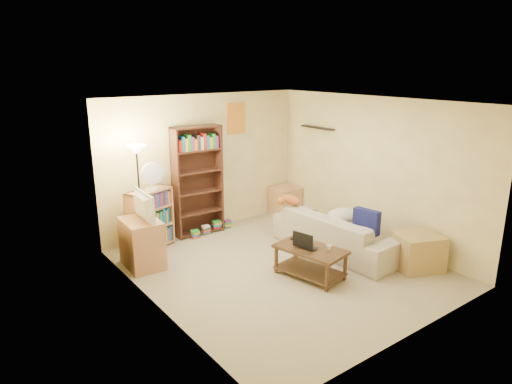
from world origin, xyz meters
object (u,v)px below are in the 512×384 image
laptop (308,246)px  desk_fan (152,176)px  mug (329,248)px  sofa (337,232)px  side_table (285,201)px  short_bookshelf (150,220)px  coffee_table (310,258)px  tv_stand (142,243)px  end_cabinet (418,252)px  floor_lamp (138,169)px  tabby_cat (289,200)px  tall_bookshelf (198,178)px  television (139,206)px

laptop → desk_fan: (-1.37, 2.26, 0.80)m
mug → sofa: bearing=36.9°
side_table → sofa: bearing=-105.5°
short_bookshelf → coffee_table: bearing=-79.8°
tv_stand → end_cabinet: (3.31, -2.56, -0.10)m
floor_lamp → coffee_table: bearing=-52.1°
mug → desk_fan: (-1.50, 2.53, 0.77)m
tabby_cat → end_cabinet: (0.81, -2.05, -0.47)m
sofa → tv_stand: 3.14m
laptop → tv_stand: (-1.83, 1.73, -0.09)m
side_table → tv_stand: bearing=-169.3°
coffee_table → end_cabinet: end_cabinet is taller
short_bookshelf → desk_fan: size_ratio=2.22×
laptop → mug: size_ratio=3.68×
sofa → laptop: bearing=107.5°
laptop → short_bookshelf: short_bookshelf is taller
tall_bookshelf → television: bearing=-150.5°
desk_fan → tv_stand: bearing=-131.0°
mug → end_cabinet: bearing=-22.5°
mug → short_bookshelf: size_ratio=0.10×
television → short_bookshelf: bearing=-32.2°
sofa → mug: (-0.86, -0.65, 0.16)m
tabby_cat → laptop: size_ratio=1.36×
coffee_table → laptop: laptop is taller
tv_stand → side_table: bearing=13.6°
desk_fan → mug: bearing=-59.3°
tv_stand → side_table: 3.44m
tabby_cat → mug: (-0.53, -1.49, -0.25)m
end_cabinet → laptop: bearing=150.7°
desk_fan → end_cabinet: size_ratio=0.70×
sofa → side_table: sofa is taller
tall_bookshelf → tabby_cat: bearing=-46.1°
tabby_cat → coffee_table: 1.51m
coffee_table → mug: size_ratio=10.72×
coffee_table → tall_bookshelf: size_ratio=0.56×
mug → short_bookshelf: short_bookshelf is taller
television → side_table: (3.38, 0.64, -0.68)m
coffee_table → desk_fan: 2.85m
end_cabinet → floor_lamp: bearing=137.4°
sofa → tabby_cat: size_ratio=4.43×
tabby_cat → television: 2.56m
tall_bookshelf → short_bookshelf: tall_bookshelf is taller
end_cabinet → tv_stand: bearing=142.3°
desk_fan → floor_lamp: (-0.31, -0.19, 0.19)m
tabby_cat → coffee_table: size_ratio=0.47×
tall_bookshelf → short_bookshelf: 1.14m
tall_bookshelf → coffee_table: bearing=-78.4°
tall_bookshelf → side_table: bearing=-0.0°
coffee_table → tall_bookshelf: (-0.41, 2.51, 0.75)m
laptop → desk_fan: desk_fan is taller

